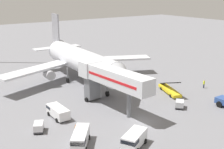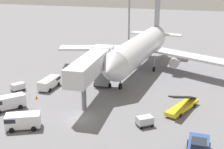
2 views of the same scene
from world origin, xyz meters
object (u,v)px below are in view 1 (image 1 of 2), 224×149
Objects in this scene: baggage_cart_mid_center at (39,127)px; safety_cone_alpha at (76,126)px; jet_bridge at (109,78)px; baggage_cart_far_left at (180,104)px; service_van_rear_right at (134,139)px; airplane_at_gate at (80,60)px; service_van_mid_right at (58,111)px; ground_crew_worker_foreground at (204,84)px; service_van_far_right at (80,138)px; belt_loader_truck at (170,89)px.

safety_cone_alpha is (4.99, -2.12, -0.48)m from baggage_cart_mid_center.
jet_bridge is 6.58× the size of baggage_cart_far_left.
service_van_rear_right is 10.14m from safety_cone_alpha.
service_van_mid_right is (-12.79, -15.27, -3.92)m from airplane_at_gate.
service_van_rear_right is 2.73× the size of ground_crew_worker_foreground.
service_van_far_right is at bearing -175.98° from baggage_cart_far_left.
service_van_far_right is at bearing -169.54° from ground_crew_worker_foreground.
service_van_mid_right is at bearing 106.22° from service_van_rear_right.
service_van_mid_right is 2.86× the size of ground_crew_worker_foreground.
ground_crew_worker_foreground is (12.57, 4.70, 0.19)m from baggage_cart_far_left.
safety_cone_alpha is (-3.75, 9.38, -0.87)m from service_van_rear_right.
airplane_at_gate is at bearing 59.03° from safety_cone_alpha.
service_van_far_right is 7.17m from service_van_rear_right.
belt_loader_truck is 28.10m from baggage_cart_mid_center.
ground_crew_worker_foreground is at bearing -6.26° from jet_bridge.
service_van_mid_right reaches higher than baggage_cart_mid_center.
airplane_at_gate is at bearing 46.74° from baggage_cart_mid_center.
service_van_far_right is at bearing -98.14° from service_van_mid_right.
service_van_mid_right is at bearing 81.86° from service_van_far_right.
jet_bridge is 3.43× the size of service_van_rear_right.
service_van_far_right is at bearing -119.18° from airplane_at_gate.
service_van_far_right is 2.06× the size of baggage_cart_far_left.
jet_bridge reaches higher than service_van_far_right.
jet_bridge is at bearing 177.59° from belt_loader_truck.
baggage_cart_far_left is (19.36, -8.81, -0.30)m from service_van_mid_right.
service_van_far_right reaches higher than safety_cone_alpha.
ground_crew_worker_foreground is 2.94× the size of safety_cone_alpha.
jet_bridge is 2.19× the size of belt_loader_truck.
airplane_at_gate is 20.97m from belt_loader_truck.
service_van_rear_right is at bearing -159.03° from baggage_cart_far_left.
service_van_far_right is at bearing -111.25° from safety_cone_alpha.
ground_crew_worker_foreground is (36.42, -1.00, 0.17)m from baggage_cart_mid_center.
baggage_cart_mid_center is at bearing 178.42° from ground_crew_worker_foreground.
ground_crew_worker_foreground is at bearing -45.36° from airplane_at_gate.
belt_loader_truck is (14.39, -0.61, -4.78)m from jet_bridge.
baggage_cart_mid_center is (-13.69, -1.49, -4.79)m from jet_bridge.
airplane_at_gate is at bearing 105.25° from baggage_cart_far_left.
service_van_mid_right is 1.97× the size of baggage_cart_mid_center.
airplane_at_gate is 29.50m from service_van_far_right.
airplane_at_gate is 7.41× the size of service_van_mid_right.
jet_bridge is (-3.59, -16.88, 0.59)m from airplane_at_gate.
service_van_mid_right is 32.18m from ground_crew_worker_foreground.
service_van_far_right reaches higher than baggage_cart_mid_center.
baggage_cart_far_left is 13.42m from ground_crew_worker_foreground.
baggage_cart_far_left is 19.20m from safety_cone_alpha.
service_van_mid_right is 5.47m from baggage_cart_mid_center.
jet_bridge is 13.34m from baggage_cart_far_left.
belt_loader_truck is at bearing -5.37° from service_van_mid_right.
service_van_mid_right reaches higher than ground_crew_worker_foreground.
baggage_cart_mid_center is 36.43m from ground_crew_worker_foreground.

